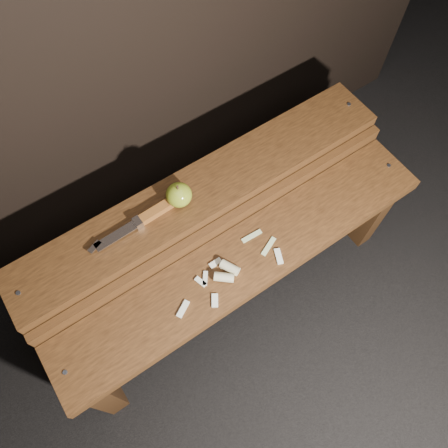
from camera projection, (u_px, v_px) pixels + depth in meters
ground at (233, 290)px, 1.64m from camera, size 60.00×60.00×0.00m
bench_front_tier at (247, 269)px, 1.30m from camera, size 1.20×0.20×0.42m
bench_rear_tier at (205, 204)px, 1.33m from camera, size 1.20×0.21×0.50m
apple at (179, 195)px, 1.21m from camera, size 0.07×0.07×0.08m
knife at (147, 217)px, 1.20m from camera, size 0.27×0.04×0.02m
apple_scraps at (228, 272)px, 1.21m from camera, size 0.36×0.13×0.03m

